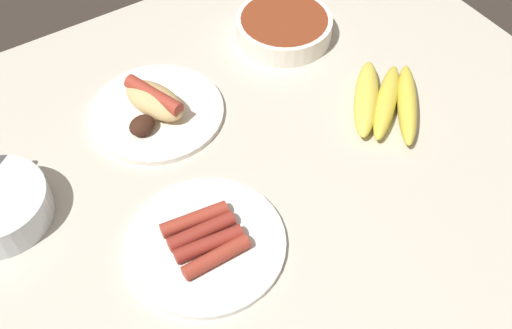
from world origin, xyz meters
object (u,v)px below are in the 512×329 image
plate_sausages (206,242)px  banana_bunch (385,101)px  bowl_chili (284,27)px  plate_hotdog_assembled (155,108)px

plate_sausages → banana_bunch: 39.26cm
bowl_chili → banana_bunch: bearing=98.2°
plate_sausages → bowl_chili: size_ratio=1.27×
banana_bunch → bowl_chili: 25.02cm
plate_hotdog_assembled → bowl_chili: size_ratio=1.26×
plate_sausages → plate_hotdog_assembled: plate_hotdog_assembled is taller
plate_sausages → banana_bunch: size_ratio=1.10×
banana_bunch → plate_hotdog_assembled: 38.33cm
plate_sausages → bowl_chili: bowl_chili is taller
plate_sausages → plate_hotdog_assembled: size_ratio=1.01×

